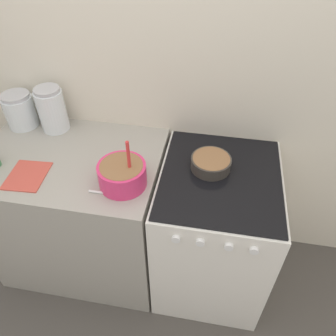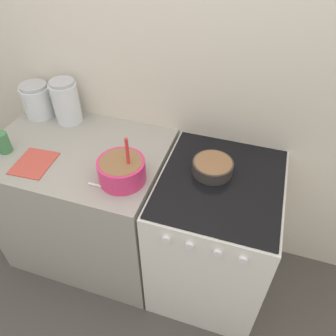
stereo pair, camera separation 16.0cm
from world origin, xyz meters
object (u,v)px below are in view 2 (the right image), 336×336
stove (213,236)px  tin_can (3,142)px  storage_jar_left (38,102)px  baking_pan (213,167)px  mixing_bowl (122,169)px  storage_jar_middle (67,104)px

stove → tin_can: tin_can is taller
stove → storage_jar_left: size_ratio=4.37×
baking_pan → storage_jar_left: bearing=170.4°
mixing_bowl → storage_jar_left: bearing=152.2°
baking_pan → tin_can: size_ratio=1.77×
baking_pan → storage_jar_middle: bearing=168.3°
mixing_bowl → storage_jar_left: 0.82m
stove → baking_pan: bearing=139.0°
mixing_bowl → storage_jar_middle: mixing_bowl is taller
mixing_bowl → storage_jar_middle: (-0.52, 0.38, 0.04)m
storage_jar_left → tin_can: size_ratio=1.77×
mixing_bowl → storage_jar_middle: 0.64m
mixing_bowl → storage_jar_middle: size_ratio=1.01×
stove → storage_jar_left: bearing=168.5°
stove → tin_can: bearing=-173.6°
storage_jar_left → storage_jar_middle: size_ratio=0.78×
mixing_bowl → tin_can: bearing=179.3°
baking_pan → storage_jar_middle: 0.94m
stove → mixing_bowl: bearing=-163.4°
baking_pan → tin_can: (-1.10, -0.18, 0.02)m
storage_jar_left → stove: bearing=-11.5°
stove → mixing_bowl: 0.71m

